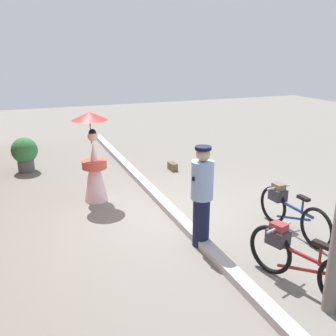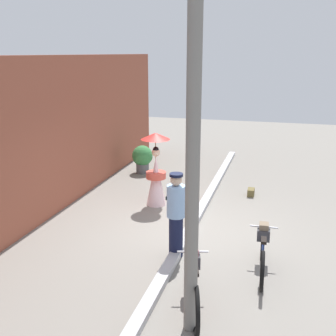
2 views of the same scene
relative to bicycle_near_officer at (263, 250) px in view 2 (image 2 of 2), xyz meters
The scene contains 10 objects.
ground_plane 2.04m from the bicycle_near_officer, 51.47° to the left, with size 30.00×30.00×0.00m, color gray.
building_wall 5.35m from the bicycle_near_officer, 76.06° to the left, with size 14.00×0.40×3.61m, color brown.
sidewalk_curb 2.03m from the bicycle_near_officer, 51.47° to the left, with size 14.00×0.20×0.12m, color #B2B2B7.
bicycle_near_officer is the anchor object (origin of this frame).
bicycle_far_side 1.61m from the bicycle_near_officer, 145.25° to the left, with size 1.69×0.62×0.78m.
person_officer 1.64m from the bicycle_near_officer, 85.37° to the left, with size 0.34×0.38×1.60m.
person_with_parasol 3.80m from the bicycle_near_officer, 46.56° to the left, with size 0.70×0.70×1.81m.
potted_plant_by_door 6.52m from the bicycle_near_officer, 37.63° to the left, with size 0.66×0.64×0.87m.
backpack_on_pavement 3.93m from the bicycle_near_officer, ahead, with size 0.31×0.17×0.19m.
utility_pole 2.84m from the bicycle_near_officer, 155.07° to the left, with size 0.18×0.18×4.80m, color slate.
Camera 2 is at (-7.80, -1.74, 3.66)m, focal length 43.71 mm.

